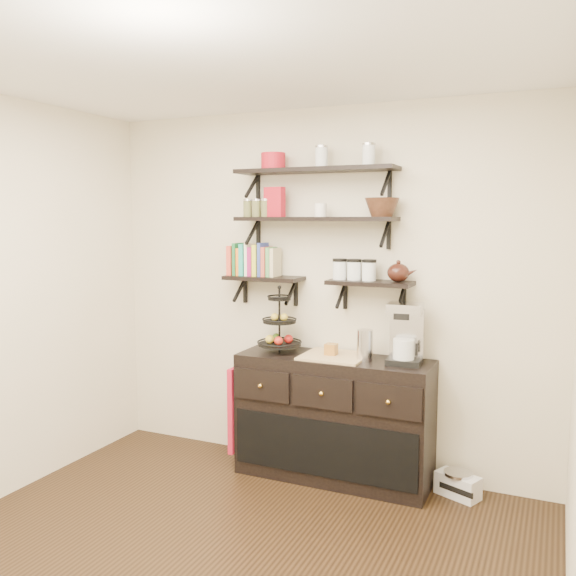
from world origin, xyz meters
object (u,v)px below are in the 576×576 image
Objects in this scene: sideboard at (334,418)px; fruit_stand at (280,330)px; coffee_maker at (406,335)px; radio at (458,484)px.

sideboard is 2.95× the size of fruit_stand.
coffee_maker is at bearing 1.55° from fruit_stand.
radio is at bearing 0.07° from coffee_maker.
sideboard is at bearing 178.56° from coffee_maker.
radio is (0.88, 0.06, -0.37)m from sideboard.
fruit_stand is 1.64m from radio.
sideboard reaches higher than radio.
radio is (0.37, 0.03, -1.01)m from coffee_maker.
fruit_stand reaches higher than radio.
sideboard is 0.95m from radio.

